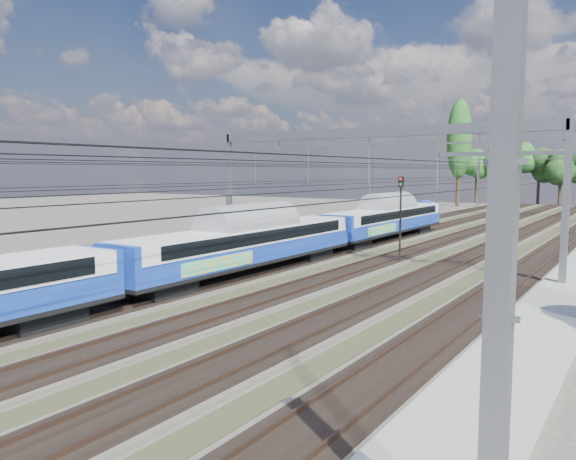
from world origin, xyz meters
The scene contains 7 objects.
track_bed centered at (0.00, 45.00, 0.10)m, with size 21.00×130.00×0.34m.
platform centered at (12.00, 20.00, 0.15)m, with size 3.00×70.00×0.30m, color gray.
catenary centered at (0.33, 52.69, 6.40)m, with size 25.65×130.00×9.00m.
poplar centered at (-14.50, 98.00, 11.89)m, with size 4.40×4.40×19.04m.
emu_train centered at (-4.50, 22.85, 2.49)m, with size 2.90×61.30×4.24m.
worker centered at (-1.13, 72.42, 0.83)m, with size 0.60×0.40×1.65m, color black.
signal_near centered at (1.09, 32.79, 3.73)m, with size 0.41×0.37×5.90m.
Camera 1 is at (15.53, -2.89, 6.25)m, focal length 35.00 mm.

